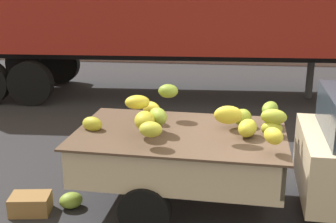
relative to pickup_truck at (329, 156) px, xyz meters
The scene contains 5 objects.
ground 1.10m from the pickup_truck, behind, with size 220.00×220.00×0.00m, color #28282B.
curb_strip 10.88m from the pickup_truck, 93.47° to the left, with size 80.00×0.80×0.16m, color gray.
pickup_truck is the anchor object (origin of this frame).
fallen_banana_bunch_near_tailgate 3.46m from the pickup_truck, behind, with size 0.32×0.26×0.22m, color olive.
produce_crate 3.95m from the pickup_truck, behind, with size 0.52×0.36×0.25m, color olive.
Camera 1 is at (-0.76, -5.46, 3.07)m, focal length 48.22 mm.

